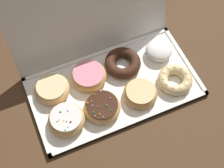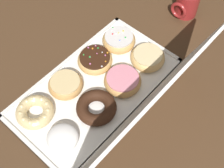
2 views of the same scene
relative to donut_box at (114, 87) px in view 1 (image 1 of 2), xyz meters
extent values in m
plane|color=#4C331E|center=(0.00, 0.00, -0.01)|extent=(3.00, 3.00, 0.00)
cube|color=white|center=(0.00, 0.00, 0.00)|extent=(0.53, 0.29, 0.01)
cube|color=white|center=(0.00, -0.14, 0.00)|extent=(0.53, 0.01, 0.01)
cube|color=white|center=(0.00, 0.14, 0.00)|extent=(0.53, 0.01, 0.01)
cube|color=white|center=(-0.26, 0.00, 0.00)|extent=(0.01, 0.29, 0.01)
cube|color=white|center=(0.26, 0.00, 0.00)|extent=(0.01, 0.29, 0.01)
cube|color=white|center=(0.00, 0.19, 0.13)|extent=(0.53, 0.10, 0.28)
torus|color=tan|center=(-0.18, -0.06, 0.02)|extent=(0.11, 0.11, 0.04)
cylinder|color=white|center=(-0.18, -0.06, 0.04)|extent=(0.09, 0.09, 0.01)
sphere|color=white|center=(-0.18, -0.09, 0.05)|extent=(0.00, 0.00, 0.00)
sphere|color=yellow|center=(-0.19, -0.07, 0.05)|extent=(0.00, 0.00, 0.00)
sphere|color=white|center=(-0.18, -0.07, 0.05)|extent=(0.01, 0.01, 0.01)
sphere|color=yellow|center=(-0.21, -0.06, 0.05)|extent=(0.01, 0.01, 0.01)
sphere|color=green|center=(-0.19, -0.04, 0.05)|extent=(0.01, 0.01, 0.01)
sphere|color=white|center=(-0.20, -0.06, 0.05)|extent=(0.00, 0.00, 0.00)
sphere|color=green|center=(-0.19, -0.10, 0.05)|extent=(0.00, 0.00, 0.00)
sphere|color=red|center=(-0.17, -0.08, 0.05)|extent=(0.01, 0.01, 0.01)
sphere|color=blue|center=(-0.17, -0.04, 0.05)|extent=(0.00, 0.00, 0.00)
torus|color=tan|center=(-0.07, -0.06, 0.02)|extent=(0.11, 0.11, 0.03)
cylinder|color=#381E11|center=(-0.07, -0.06, 0.04)|extent=(0.10, 0.10, 0.01)
sphere|color=white|center=(-0.05, -0.02, 0.04)|extent=(0.01, 0.01, 0.01)
sphere|color=pink|center=(-0.08, -0.10, 0.04)|extent=(0.01, 0.01, 0.01)
sphere|color=orange|center=(-0.10, -0.04, 0.04)|extent=(0.01, 0.01, 0.01)
sphere|color=white|center=(-0.09, -0.05, 0.04)|extent=(0.00, 0.00, 0.00)
sphere|color=pink|center=(-0.09, -0.04, 0.04)|extent=(0.00, 0.00, 0.00)
sphere|color=green|center=(-0.05, -0.09, 0.04)|extent=(0.01, 0.01, 0.01)
sphere|color=pink|center=(-0.04, -0.05, 0.04)|extent=(0.01, 0.01, 0.01)
sphere|color=green|center=(-0.10, -0.08, 0.04)|extent=(0.01, 0.01, 0.01)
sphere|color=pink|center=(-0.10, -0.09, 0.04)|extent=(0.00, 0.00, 0.00)
sphere|color=orange|center=(-0.07, -0.02, 0.04)|extent=(0.00, 0.00, 0.00)
sphere|color=white|center=(-0.06, -0.07, 0.04)|extent=(0.00, 0.00, 0.00)
sphere|color=green|center=(-0.05, -0.07, 0.04)|extent=(0.01, 0.01, 0.01)
sphere|color=pink|center=(-0.08, -0.06, 0.04)|extent=(0.00, 0.00, 0.00)
sphere|color=orange|center=(-0.09, -0.09, 0.04)|extent=(0.01, 0.01, 0.01)
torus|color=tan|center=(0.06, -0.06, 0.02)|extent=(0.11, 0.11, 0.03)
cylinder|color=#EACC8C|center=(0.06, -0.06, 0.04)|extent=(0.09, 0.09, 0.01)
torus|color=#EACC8C|center=(0.19, -0.06, 0.02)|extent=(0.11, 0.11, 0.03)
sphere|color=#EACC8C|center=(0.23, -0.06, 0.03)|extent=(0.02, 0.02, 0.02)
sphere|color=#EACC8C|center=(0.22, -0.04, 0.03)|extent=(0.02, 0.02, 0.02)
sphere|color=#EACC8C|center=(0.20, -0.03, 0.03)|extent=(0.02, 0.02, 0.02)
sphere|color=#EACC8C|center=(0.18, -0.02, 0.03)|extent=(0.02, 0.02, 0.02)
sphere|color=#EACC8C|center=(0.16, -0.03, 0.03)|extent=(0.02, 0.02, 0.02)
sphere|color=#EACC8C|center=(0.15, -0.05, 0.03)|extent=(0.02, 0.02, 0.02)
sphere|color=#EACC8C|center=(0.15, -0.07, 0.03)|extent=(0.02, 0.02, 0.02)
sphere|color=#EACC8C|center=(0.16, -0.09, 0.03)|extent=(0.02, 0.02, 0.02)
sphere|color=#EACC8C|center=(0.18, -0.10, 0.03)|extent=(0.02, 0.02, 0.02)
sphere|color=#EACC8C|center=(0.20, -0.10, 0.03)|extent=(0.02, 0.02, 0.02)
sphere|color=#EACC8C|center=(0.22, -0.08, 0.03)|extent=(0.02, 0.02, 0.02)
torus|color=#E5B770|center=(-0.19, 0.06, 0.02)|extent=(0.11, 0.11, 0.04)
cylinder|color=beige|center=(-0.19, 0.06, 0.04)|extent=(0.09, 0.09, 0.01)
torus|color=tan|center=(-0.06, 0.06, 0.02)|extent=(0.12, 0.12, 0.04)
cylinder|color=pink|center=(-0.06, 0.06, 0.04)|extent=(0.10, 0.10, 0.01)
torus|color=#381E11|center=(0.06, 0.06, 0.02)|extent=(0.12, 0.12, 0.04)
ellipsoid|color=white|center=(0.19, 0.06, 0.03)|extent=(0.09, 0.09, 0.04)
camera|label=1|loc=(-0.22, -0.49, 0.96)|focal=54.41mm
camera|label=2|loc=(0.35, 0.39, 0.83)|focal=50.11mm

